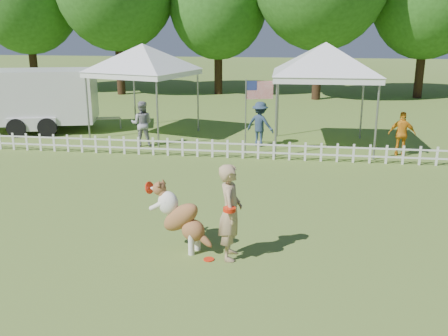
# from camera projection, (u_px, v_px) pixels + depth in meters

# --- Properties ---
(ground) EXTENTS (120.00, 120.00, 0.00)m
(ground) POSITION_uv_depth(u_px,v_px,m) (190.00, 250.00, 9.60)
(ground) COLOR #496821
(ground) RESTS_ON ground
(picket_fence) EXTENTS (22.00, 0.08, 0.60)m
(picket_fence) POSITION_uv_depth(u_px,v_px,m) (235.00, 149.00, 16.17)
(picket_fence) COLOR silver
(picket_fence) RESTS_ON ground
(handler) EXTENTS (0.48, 0.69, 1.80)m
(handler) POSITION_uv_depth(u_px,v_px,m) (230.00, 212.00, 9.07)
(handler) COLOR tan
(handler) RESTS_ON ground
(dog) EXTENTS (1.34, 0.82, 1.31)m
(dog) POSITION_uv_depth(u_px,v_px,m) (182.00, 217.00, 9.47)
(dog) COLOR brown
(dog) RESTS_ON ground
(frisbee_on_turf) EXTENTS (0.23, 0.23, 0.02)m
(frisbee_on_turf) POSITION_uv_depth(u_px,v_px,m) (209.00, 259.00, 9.21)
(frisbee_on_turf) COLOR red
(frisbee_on_turf) RESTS_ON ground
(canopy_tent_left) EXTENTS (4.12, 4.12, 3.43)m
(canopy_tent_left) POSITION_uv_depth(u_px,v_px,m) (144.00, 91.00, 19.23)
(canopy_tent_left) COLOR white
(canopy_tent_left) RESTS_ON ground
(canopy_tent_right) EXTENTS (3.52, 3.52, 3.55)m
(canopy_tent_right) POSITION_uv_depth(u_px,v_px,m) (323.00, 97.00, 17.29)
(canopy_tent_right) COLOR white
(canopy_tent_right) RESTS_ON ground
(cargo_trailer) EXTENTS (6.21, 3.99, 2.52)m
(cargo_trailer) POSITION_uv_depth(u_px,v_px,m) (37.00, 100.00, 20.12)
(cargo_trailer) COLOR silver
(cargo_trailer) RESTS_ON ground
(flag_pole) EXTENTS (0.95, 0.37, 2.50)m
(flag_pole) POSITION_uv_depth(u_px,v_px,m) (246.00, 118.00, 16.33)
(flag_pole) COLOR gray
(flag_pole) RESTS_ON ground
(spectator_a) EXTENTS (0.85, 0.70, 1.61)m
(spectator_a) POSITION_uv_depth(u_px,v_px,m) (142.00, 124.00, 17.73)
(spectator_a) COLOR #939297
(spectator_a) RESTS_ON ground
(spectator_b) EXTENTS (1.17, 0.94, 1.59)m
(spectator_b) POSITION_uv_depth(u_px,v_px,m) (260.00, 124.00, 17.71)
(spectator_b) COLOR #253750
(spectator_b) RESTS_ON ground
(spectator_c) EXTENTS (0.90, 0.50, 1.46)m
(spectator_c) POSITION_uv_depth(u_px,v_px,m) (402.00, 134.00, 16.40)
(spectator_c) COLOR orange
(spectator_c) RESTS_ON ground
(tree_far_left) EXTENTS (6.60, 6.60, 11.00)m
(tree_far_left) POSITION_uv_depth(u_px,v_px,m) (27.00, 3.00, 31.10)
(tree_far_left) COLOR #245317
(tree_far_left) RESTS_ON ground
(tree_center_left) EXTENTS (6.00, 6.00, 9.80)m
(tree_center_left) POSITION_uv_depth(u_px,v_px,m) (218.00, 13.00, 30.06)
(tree_center_left) COLOR #245317
(tree_center_left) RESTS_ON ground
(tree_right) EXTENTS (6.20, 6.20, 10.40)m
(tree_right) POSITION_uv_depth(u_px,v_px,m) (427.00, 6.00, 28.30)
(tree_right) COLOR #245317
(tree_right) RESTS_ON ground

